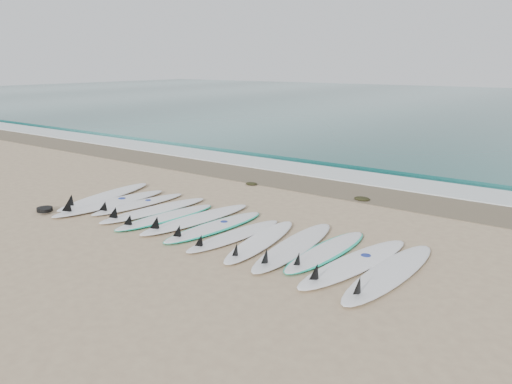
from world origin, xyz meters
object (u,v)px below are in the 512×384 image
Objects in this scene: surfboard_0 at (103,196)px; surfboard_12 at (388,273)px; leash_coil at (45,209)px; surfboard_6 at (214,227)px.

surfboard_0 is 1.02× the size of surfboard_12.
surfboard_12 reaches higher than leash_coil.
leash_coil is (-7.06, -1.12, -0.01)m from surfboard_12.
surfboard_0 is at bearing -179.10° from surfboard_12.
surfboard_0 reaches higher than surfboard_6.
leash_coil is at bearing -105.55° from surfboard_0.
surfboard_12 is at bearing -10.99° from surfboard_0.
surfboard_6 is 5.41× the size of leash_coil.
surfboard_0 reaches higher than leash_coil.
surfboard_0 is at bearing -176.57° from surfboard_6.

